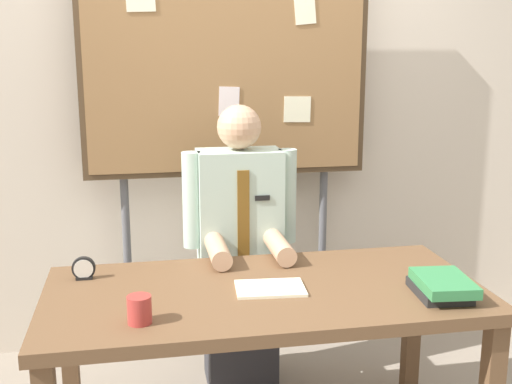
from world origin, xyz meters
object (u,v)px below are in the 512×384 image
book_stack (442,286)px  coffee_mug (139,310)px  desk (265,308)px  desk_clock (84,269)px  bulletin_board (227,63)px  person (240,260)px  open_notebook (270,288)px

book_stack → coffee_mug: 1.14m
desk → desk_clock: bearing=161.5°
coffee_mug → desk: bearing=26.0°
bulletin_board → coffee_mug: bulletin_board is taller
book_stack → coffee_mug: size_ratio=2.98×
desk → desk_clock: 0.76m
person → book_stack: person is taller
open_notebook → coffee_mug: bearing=-156.7°
open_notebook → coffee_mug: 0.55m
desk_clock → desk: bearing=-18.5°
book_stack → desk_clock: size_ratio=3.09×
person → desk: bearing=-90.0°
book_stack → open_notebook: bearing=163.8°
open_notebook → desk_clock: 0.77m
coffee_mug → desk_clock: bearing=114.9°
desk → book_stack: (0.65, -0.20, 0.12)m
desk_clock → coffee_mug: bearing=-65.1°
desk → person: (0.00, 0.60, -0.00)m
bulletin_board → coffee_mug: 1.56m
coffee_mug → book_stack: bearing=1.8°
book_stack → open_notebook: (-0.63, 0.18, -0.03)m
person → open_notebook: bearing=-88.3°
bulletin_board → book_stack: bulletin_board is taller
open_notebook → desk_clock: size_ratio=2.83×
person → bulletin_board: bearing=90.0°
person → desk_clock: 0.81m
desk → book_stack: 0.69m
bulletin_board → book_stack: 1.60m
desk_clock → book_stack: bearing=-18.0°
open_notebook → person: bearing=91.7°
book_stack → desk_clock: 1.43m
person → coffee_mug: bearing=-120.1°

